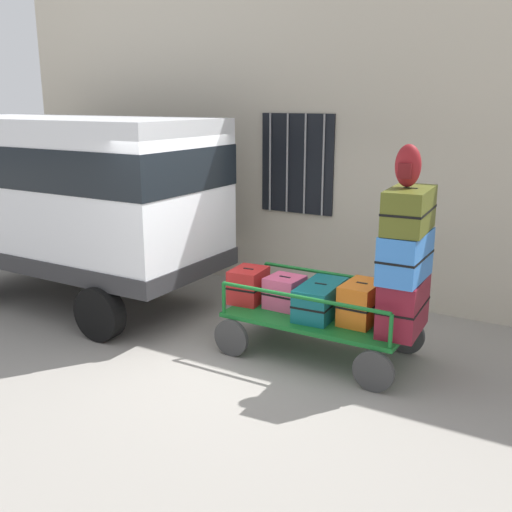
% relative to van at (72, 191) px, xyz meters
% --- Properties ---
extents(ground_plane, '(40.00, 40.00, 0.00)m').
position_rel_van_xyz_m(ground_plane, '(3.01, -0.46, -1.67)').
color(ground_plane, gray).
extents(building_wall, '(12.00, 0.38, 5.00)m').
position_rel_van_xyz_m(building_wall, '(3.01, 2.29, 0.83)').
color(building_wall, '#BCB29E').
rests_on(building_wall, ground).
extents(van, '(4.40, 2.09, 2.71)m').
position_rel_van_xyz_m(van, '(0.00, 0.00, 0.00)').
color(van, silver).
rests_on(van, ground).
extents(luggage_cart, '(2.20, 1.19, 0.50)m').
position_rel_van_xyz_m(luggage_cart, '(3.96, 0.02, -1.27)').
color(luggage_cart, '#146023').
rests_on(luggage_cart, ground).
extents(cart_railing, '(2.08, 1.05, 0.39)m').
position_rel_van_xyz_m(cart_railing, '(3.96, 0.02, -0.85)').
color(cart_railing, '#146023').
rests_on(cart_railing, luggage_cart).
extents(suitcase_left_bottom, '(0.43, 0.53, 0.43)m').
position_rel_van_xyz_m(suitcase_left_bottom, '(2.98, 0.02, -0.96)').
color(suitcase_left_bottom, '#B21E1E').
rests_on(suitcase_left_bottom, luggage_cart).
extents(suitcase_midleft_bottom, '(0.43, 0.43, 0.39)m').
position_rel_van_xyz_m(suitcase_midleft_bottom, '(3.47, 0.06, -0.98)').
color(suitcase_midleft_bottom, '#CC4C72').
rests_on(suitcase_midleft_bottom, luggage_cart).
extents(suitcase_center_bottom, '(0.46, 0.84, 0.39)m').
position_rel_van_xyz_m(suitcase_center_bottom, '(3.96, 0.03, -0.98)').
color(suitcase_center_bottom, '#0F5960').
rests_on(suitcase_center_bottom, luggage_cart).
extents(suitcase_midright_bottom, '(0.38, 0.59, 0.47)m').
position_rel_van_xyz_m(suitcase_midright_bottom, '(4.45, 0.06, -0.94)').
color(suitcase_midright_bottom, orange).
rests_on(suitcase_midright_bottom, luggage_cart).
extents(suitcase_right_bottom, '(0.46, 0.83, 0.60)m').
position_rel_van_xyz_m(suitcase_right_bottom, '(4.94, 0.04, -0.87)').
color(suitcase_right_bottom, maroon).
rests_on(suitcase_right_bottom, luggage_cart).
extents(suitcase_right_middle, '(0.42, 0.82, 0.52)m').
position_rel_van_xyz_m(suitcase_right_middle, '(4.94, 0.00, -0.32)').
color(suitcase_right_middle, '#3372C6').
rests_on(suitcase_right_middle, suitcase_right_bottom).
extents(suitcase_right_top, '(0.48, 0.86, 0.46)m').
position_rel_van_xyz_m(suitcase_right_top, '(4.94, 0.03, 0.17)').
color(suitcase_right_top, '#4C5119').
rests_on(suitcase_right_top, suitcase_right_middle).
extents(backpack, '(0.27, 0.22, 0.44)m').
position_rel_van_xyz_m(backpack, '(4.89, 0.04, 0.62)').
color(backpack, maroon).
rests_on(backpack, suitcase_right_top).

